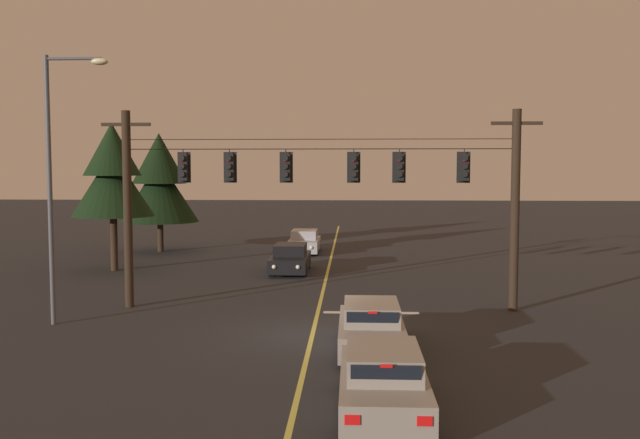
{
  "coord_description": "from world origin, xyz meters",
  "views": [
    {
      "loc": [
        1.22,
        -20.61,
        5.12
      ],
      "look_at": [
        0.0,
        4.92,
        3.21
      ],
      "focal_mm": 38.15,
      "sensor_mm": 36.0,
      "label": 1
    }
  ],
  "objects_px": {
    "traffic_light_centre": "(286,167)",
    "tree_verge_far": "(160,182)",
    "traffic_light_leftmost": "(183,167)",
    "traffic_light_far_right": "(464,167)",
    "car_oncoming_lead": "(290,259)",
    "car_waiting_near_lane": "(371,328)",
    "traffic_light_rightmost": "(399,167)",
    "car_waiting_second_near": "(383,381)",
    "traffic_light_right_inner": "(354,167)",
    "car_oncoming_trailing": "(304,242)",
    "tree_verge_near": "(112,174)",
    "traffic_light_left_inner": "(229,167)",
    "street_lamp_corner": "(58,166)"
  },
  "relations": [
    {
      "from": "car_oncoming_lead",
      "to": "car_oncoming_trailing",
      "type": "relative_size",
      "value": 1.0
    },
    {
      "from": "traffic_light_far_right",
      "to": "street_lamp_corner",
      "type": "bearing_deg",
      "value": -167.96
    },
    {
      "from": "traffic_light_far_right",
      "to": "traffic_light_rightmost",
      "type": "bearing_deg",
      "value": 180.0
    },
    {
      "from": "traffic_light_leftmost",
      "to": "car_oncoming_lead",
      "type": "bearing_deg",
      "value": 70.74
    },
    {
      "from": "tree_verge_far",
      "to": "traffic_light_far_right",
      "type": "bearing_deg",
      "value": -46.52
    },
    {
      "from": "traffic_light_centre",
      "to": "car_waiting_near_lane",
      "type": "xyz_separation_m",
      "value": [
        2.95,
        -5.61,
        -4.53
      ]
    },
    {
      "from": "traffic_light_centre",
      "to": "tree_verge_near",
      "type": "xyz_separation_m",
      "value": [
        -9.56,
        8.9,
        -0.33
      ]
    },
    {
      "from": "car_waiting_second_near",
      "to": "tree_verge_far",
      "type": "distance_m",
      "value": 30.1
    },
    {
      "from": "car_oncoming_trailing",
      "to": "tree_verge_near",
      "type": "bearing_deg",
      "value": -139.43
    },
    {
      "from": "traffic_light_far_right",
      "to": "traffic_light_centre",
      "type": "bearing_deg",
      "value": 180.0
    },
    {
      "from": "traffic_light_leftmost",
      "to": "traffic_light_far_right",
      "type": "height_order",
      "value": "same"
    },
    {
      "from": "traffic_light_leftmost",
      "to": "traffic_light_centre",
      "type": "relative_size",
      "value": 1.0
    },
    {
      "from": "traffic_light_right_inner",
      "to": "car_oncoming_trailing",
      "type": "xyz_separation_m",
      "value": [
        -2.97,
        16.65,
        -4.53
      ]
    },
    {
      "from": "traffic_light_left_inner",
      "to": "car_waiting_second_near",
      "type": "xyz_separation_m",
      "value": [
        5.12,
        -10.45,
        -4.53
      ]
    },
    {
      "from": "traffic_light_far_right",
      "to": "car_waiting_second_near",
      "type": "xyz_separation_m",
      "value": [
        -3.32,
        -10.45,
        -4.53
      ]
    },
    {
      "from": "traffic_light_centre",
      "to": "car_waiting_near_lane",
      "type": "relative_size",
      "value": 0.28
    },
    {
      "from": "traffic_light_left_inner",
      "to": "traffic_light_centre",
      "type": "xyz_separation_m",
      "value": [
        2.05,
        0.0,
        0.0
      ]
    },
    {
      "from": "tree_verge_near",
      "to": "traffic_light_rightmost",
      "type": "bearing_deg",
      "value": -33.11
    },
    {
      "from": "traffic_light_leftmost",
      "to": "traffic_light_centre",
      "type": "xyz_separation_m",
      "value": [
        3.75,
        0.0,
        0.0
      ]
    },
    {
      "from": "traffic_light_rightmost",
      "to": "car_waiting_near_lane",
      "type": "height_order",
      "value": "traffic_light_rightmost"
    },
    {
      "from": "traffic_light_left_inner",
      "to": "car_oncoming_lead",
      "type": "bearing_deg",
      "value": 81.07
    },
    {
      "from": "traffic_light_left_inner",
      "to": "car_oncoming_lead",
      "type": "distance_m",
      "value": 10.03
    },
    {
      "from": "traffic_light_far_right",
      "to": "car_oncoming_lead",
      "type": "bearing_deg",
      "value": 128.6
    },
    {
      "from": "car_oncoming_lead",
      "to": "traffic_light_rightmost",
      "type": "bearing_deg",
      "value": -61.74
    },
    {
      "from": "car_waiting_second_near",
      "to": "traffic_light_leftmost",
      "type": "bearing_deg",
      "value": 123.14
    },
    {
      "from": "traffic_light_centre",
      "to": "car_oncoming_trailing",
      "type": "bearing_deg",
      "value": 91.78
    },
    {
      "from": "car_waiting_near_lane",
      "to": "traffic_light_rightmost",
      "type": "bearing_deg",
      "value": 78.56
    },
    {
      "from": "traffic_light_leftmost",
      "to": "traffic_light_far_right",
      "type": "xyz_separation_m",
      "value": [
        10.14,
        0.0,
        0.0
      ]
    },
    {
      "from": "tree_verge_far",
      "to": "traffic_light_right_inner",
      "type": "bearing_deg",
      "value": -54.55
    },
    {
      "from": "traffic_light_far_right",
      "to": "traffic_light_left_inner",
      "type": "bearing_deg",
      "value": 180.0
    },
    {
      "from": "traffic_light_right_inner",
      "to": "tree_verge_far",
      "type": "xyz_separation_m",
      "value": [
        -11.88,
        16.68,
        -0.86
      ]
    },
    {
      "from": "traffic_light_leftmost",
      "to": "car_oncoming_lead",
      "type": "relative_size",
      "value": 0.28
    },
    {
      "from": "traffic_light_far_right",
      "to": "traffic_light_leftmost",
      "type": "bearing_deg",
      "value": 180.0
    },
    {
      "from": "traffic_light_centre",
      "to": "tree_verge_far",
      "type": "xyz_separation_m",
      "value": [
        -9.43,
        16.68,
        -0.86
      ]
    },
    {
      "from": "traffic_light_right_inner",
      "to": "car_oncoming_lead",
      "type": "xyz_separation_m",
      "value": [
        -3.12,
        8.84,
        -4.53
      ]
    },
    {
      "from": "tree_verge_far",
      "to": "tree_verge_near",
      "type": "bearing_deg",
      "value": -91.01
    },
    {
      "from": "traffic_light_right_inner",
      "to": "car_waiting_second_near",
      "type": "bearing_deg",
      "value": -86.62
    },
    {
      "from": "traffic_light_leftmost",
      "to": "car_waiting_near_lane",
      "type": "distance_m",
      "value": 9.84
    },
    {
      "from": "traffic_light_leftmost",
      "to": "car_oncoming_lead",
      "type": "xyz_separation_m",
      "value": [
        3.09,
        8.84,
        -4.53
      ]
    },
    {
      "from": "traffic_light_leftmost",
      "to": "traffic_light_far_right",
      "type": "distance_m",
      "value": 10.14
    },
    {
      "from": "traffic_light_leftmost",
      "to": "tree_verge_far",
      "type": "relative_size",
      "value": 0.17
    },
    {
      "from": "traffic_light_centre",
      "to": "car_waiting_second_near",
      "type": "height_order",
      "value": "traffic_light_centre"
    },
    {
      "from": "traffic_light_right_inner",
      "to": "car_waiting_near_lane",
      "type": "distance_m",
      "value": 7.22
    },
    {
      "from": "traffic_light_left_inner",
      "to": "car_waiting_near_lane",
      "type": "height_order",
      "value": "traffic_light_left_inner"
    },
    {
      "from": "traffic_light_left_inner",
      "to": "tree_verge_far",
      "type": "bearing_deg",
      "value": 113.84
    },
    {
      "from": "car_waiting_second_near",
      "to": "tree_verge_far",
      "type": "bearing_deg",
      "value": 114.73
    },
    {
      "from": "car_waiting_near_lane",
      "to": "tree_verge_near",
      "type": "distance_m",
      "value": 19.61
    },
    {
      "from": "traffic_light_far_right",
      "to": "street_lamp_corner",
      "type": "xyz_separation_m",
      "value": [
        -13.52,
        -2.88,
        0.03
      ]
    },
    {
      "from": "car_oncoming_trailing",
      "to": "street_lamp_corner",
      "type": "relative_size",
      "value": 0.51
    },
    {
      "from": "street_lamp_corner",
      "to": "tree_verge_near",
      "type": "distance_m",
      "value": 12.04
    }
  ]
}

